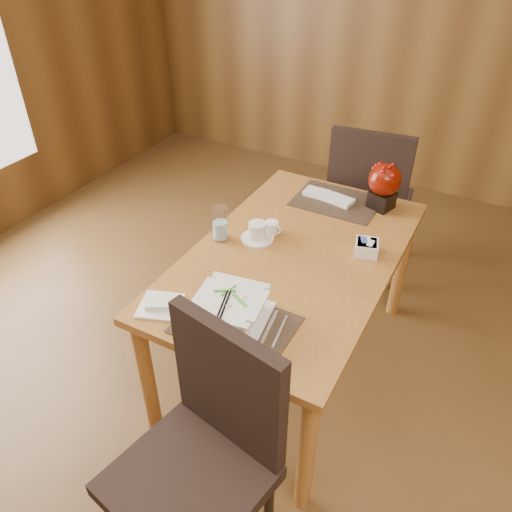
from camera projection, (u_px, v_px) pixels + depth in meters
The scene contains 15 objects.
ground at pixel (234, 446), 2.37m from camera, with size 6.00×6.00×0.00m, color brown.
back_wall at pixel (435, 14), 3.67m from camera, with size 5.00×0.02×2.80m, color brown.
dining_table at pixel (293, 269), 2.41m from camera, with size 0.90×1.50×0.75m.
placemat_near at pixel (236, 325), 1.96m from camera, with size 0.45×0.33×0.01m, color black.
placemat_far at pixel (336, 201), 2.74m from camera, with size 0.45×0.33×0.01m, color black.
soup_setting at pixel (230, 309), 1.95m from camera, with size 0.33×0.33×0.12m.
coffee_cup at pixel (257, 233), 2.42m from camera, with size 0.16×0.16×0.09m.
water_glass at pixel (220, 223), 2.40m from camera, with size 0.08×0.08×0.18m, color silver.
creamer_jug at pixel (272, 227), 2.47m from camera, with size 0.09×0.09×0.06m, color white, non-canonical shape.
sugar_caddy at pixel (366, 248), 2.33m from camera, with size 0.11×0.11×0.06m, color white.
berry_decor at pixel (384, 184), 2.61m from camera, with size 0.17×0.17×0.25m.
napkins_far at pixel (330, 197), 2.74m from camera, with size 0.28×0.10×0.03m, color white, non-canonical shape.
bread_plate at pixel (160, 306), 2.04m from camera, with size 0.17×0.17×0.01m, color white.
near_chair at pixel (205, 445), 1.72m from camera, with size 0.57×0.57×1.04m.
far_chair at pixel (368, 196), 3.10m from camera, with size 0.55×0.55×1.06m.
Camera 1 is at (0.75, -1.16, 2.13)m, focal length 35.00 mm.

